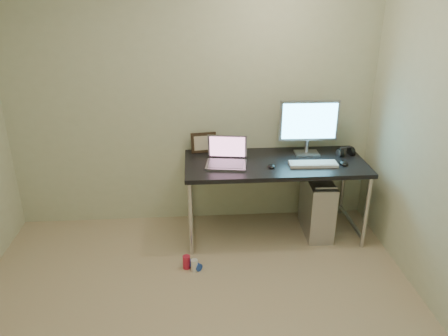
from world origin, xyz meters
TOP-DOWN VIEW (x-y plane):
  - wall_back at (0.00, 1.75)m, footprint 3.50×0.02m
  - desk at (0.75, 1.39)m, footprint 1.66×0.73m
  - tower_computer at (1.18, 1.37)m, footprint 0.25×0.54m
  - cable_a at (1.13, 1.70)m, footprint 0.01×0.16m
  - cable_b at (1.22, 1.68)m, footprint 0.02×0.11m
  - can_red at (-0.09, 0.85)m, footprint 0.07×0.07m
  - can_white at (-0.02, 0.80)m, footprint 0.07×0.07m
  - can_blue at (-0.02, 0.83)m, footprint 0.13×0.13m
  - laptop at (0.30, 1.37)m, footprint 0.40×0.34m
  - monitor at (1.09, 1.56)m, footprint 0.56×0.17m
  - keyboard at (1.07, 1.27)m, footprint 0.43×0.15m
  - mouse_right at (1.36, 1.28)m, footprint 0.08×0.12m
  - mouse_left at (0.69, 1.26)m, footprint 0.07×0.11m
  - headphones at (1.45, 1.49)m, footprint 0.17×0.10m
  - picture_frame at (0.10, 1.68)m, footprint 0.25×0.10m
  - webcam at (0.37, 1.69)m, footprint 0.05×0.04m

SIDE VIEW (x-z plane):
  - can_blue at x=-0.02m, z-range 0.00..0.07m
  - can_white at x=-0.02m, z-range 0.00..0.11m
  - can_red at x=-0.09m, z-range 0.00..0.12m
  - tower_computer at x=1.18m, z-range -0.02..0.58m
  - cable_b at x=1.22m, z-range 0.02..0.74m
  - cable_a at x=1.13m, z-range 0.06..0.74m
  - desk at x=0.75m, z-range 0.30..1.05m
  - keyboard at x=1.07m, z-range 0.75..0.78m
  - mouse_left at x=0.69m, z-range 0.75..0.79m
  - mouse_right at x=1.36m, z-range 0.75..0.79m
  - headphones at x=1.45m, z-range 0.73..0.83m
  - laptop at x=0.30m, z-range 0.68..0.93m
  - webcam at x=0.37m, z-range 0.78..0.90m
  - picture_frame at x=0.10m, z-range 0.75..0.95m
  - monitor at x=1.09m, z-range 0.79..1.32m
  - wall_back at x=0.00m, z-range 0.00..2.50m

